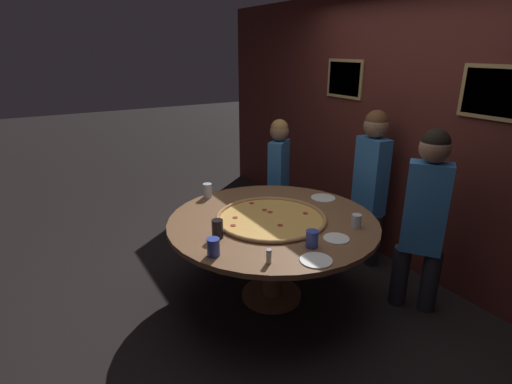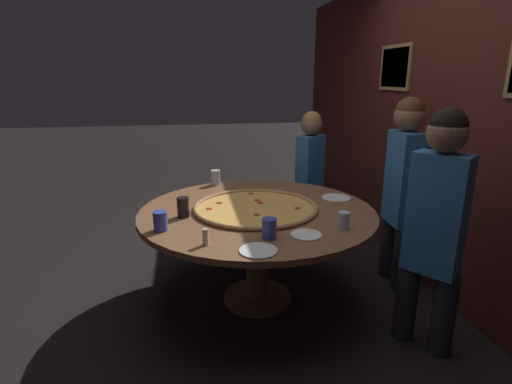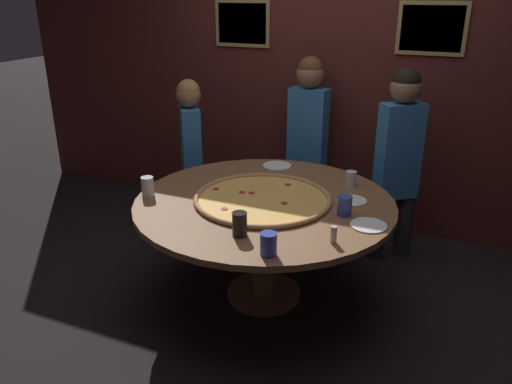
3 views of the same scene
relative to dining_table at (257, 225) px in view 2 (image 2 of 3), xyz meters
The scene contains 16 objects.
ground_plane 0.62m from the dining_table, ahead, with size 24.00×24.00×0.00m, color black.
back_wall 1.61m from the dining_table, 90.00° to the left, with size 6.40×0.08×2.60m.
dining_table is the anchor object (origin of this frame).
giant_pizza 0.13m from the dining_table, 128.47° to the right, with size 0.91×0.91×0.03m.
drink_cup_far_left 0.80m from the dining_table, 161.73° to the right, with size 0.08×0.08×0.13m, color silver.
drink_cup_beside_pizza 0.57m from the dining_table, 82.81° to the right, with size 0.08×0.08×0.14m, color black.
drink_cup_far_right 0.76m from the dining_table, 66.07° to the right, with size 0.09×0.09×0.12m, color #384CB7.
drink_cup_front_edge 0.57m from the dining_table, ahead, with size 0.09×0.09×0.12m, color #384CB7.
drink_cup_near_left 0.68m from the dining_table, 45.72° to the left, with size 0.08×0.08×0.11m, color silver.
white_plate_left_side 0.73m from the dining_table, ahead, with size 0.22×0.22×0.01m, color white.
white_plate_near_front 0.59m from the dining_table, 21.19° to the left, with size 0.19×0.19×0.01m, color white.
white_plate_far_back 0.70m from the dining_table, 104.04° to the left, with size 0.23×0.23×0.01m, color white.
condiment_shaker 0.72m from the dining_table, 35.23° to the right, with size 0.04×0.04×0.10m.
diner_side_left 1.21m from the dining_table, 94.13° to the left, with size 0.39×0.23×1.53m.
diner_far_left 1.21m from the dining_table, 53.11° to the left, with size 0.38×0.34×1.51m.
diner_centre_back 1.19m from the dining_table, 143.92° to the left, with size 0.30×0.35×1.36m.
Camera 2 is at (2.71, -0.49, 1.67)m, focal length 28.00 mm.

